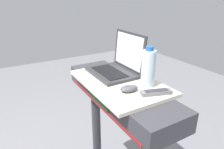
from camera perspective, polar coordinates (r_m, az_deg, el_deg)
name	(u,v)px	position (r m, az deg, el deg)	size (l,w,h in m)	color
desk_board	(119,82)	(1.20, 2.06, -2.21)	(0.61, 0.39, 0.02)	beige
laptop	(117,65)	(1.30, 1.51, 2.58)	(0.32, 0.26, 0.25)	#2D2D30
computer_mouse	(129,88)	(1.07, 4.82, -3.91)	(0.06, 0.10, 0.03)	#4C4C51
water_bottle	(148,68)	(1.11, 10.12, 1.74)	(0.08, 0.08, 0.22)	silver
tv_remote	(156,92)	(1.06, 12.28, -4.87)	(0.10, 0.17, 0.02)	slate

